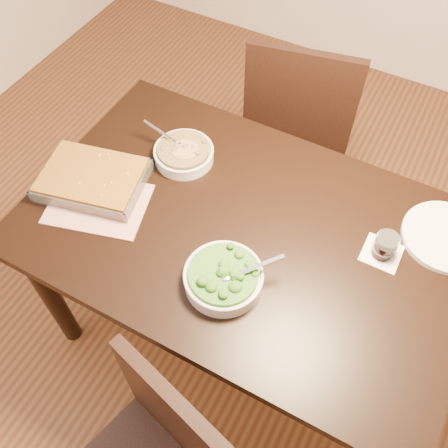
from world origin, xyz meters
name	(u,v)px	position (x,y,z in m)	size (l,w,h in m)	color
ground	(239,326)	(0.00, 0.00, 0.00)	(4.00, 4.00, 0.00)	#4B2515
table	(244,245)	(0.00, 0.00, 0.65)	(1.40, 0.90, 0.75)	black
magazine_a	(98,204)	(-0.46, -0.14, 0.75)	(0.31, 0.23, 0.01)	#9F2F2D
coaster	(382,253)	(0.41, 0.11, 0.75)	(0.11, 0.11, 0.00)	white
stew_bowl	(184,153)	(-0.32, 0.16, 0.78)	(0.23, 0.21, 0.08)	silver
broccoli_bowl	(224,277)	(0.03, -0.20, 0.78)	(0.23, 0.23, 0.09)	silver
baking_dish	(93,180)	(-0.53, -0.08, 0.78)	(0.38, 0.32, 0.06)	silver
wine_tumbler	(385,245)	(0.41, 0.11, 0.79)	(0.07, 0.07, 0.08)	black
dinner_plate	(446,237)	(0.56, 0.26, 0.76)	(0.27, 0.27, 0.02)	silver
chair_far	(300,118)	(-0.12, 0.78, 0.53)	(0.53, 0.53, 0.95)	black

